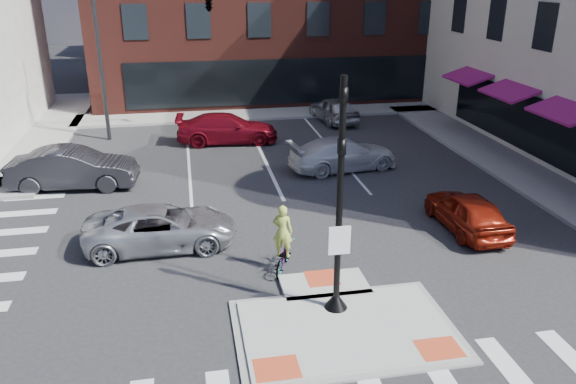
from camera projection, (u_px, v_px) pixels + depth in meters
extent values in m
plane|color=#28282B|center=(340.00, 320.00, 14.21)|extent=(120.00, 120.00, 0.00)
cube|color=gray|center=(345.00, 330.00, 13.74)|extent=(5.40, 3.60, 0.06)
cube|color=#A8A8A3|center=(345.00, 329.00, 13.73)|extent=(5.00, 3.20, 0.12)
cube|color=#A8A8A3|center=(324.00, 285.00, 15.65)|extent=(2.40, 1.40, 0.12)
cube|color=#D14524|center=(277.00, 368.00, 12.28)|extent=(1.00, 0.80, 0.01)
cube|color=#D14524|center=(439.00, 348.00, 12.93)|extent=(1.00, 0.80, 0.01)
cube|color=#D14524|center=(322.00, 278.00, 15.90)|extent=(0.90, 0.90, 0.01)
cube|color=gray|center=(47.00, 131.00, 30.60)|extent=(3.00, 20.00, 0.15)
cube|color=gray|center=(513.00, 166.00, 25.16)|extent=(3.00, 24.00, 0.15)
cube|color=gray|center=(292.00, 112.00, 34.81)|extent=(26.00, 3.00, 0.15)
cube|color=black|center=(289.00, 81.00, 35.09)|extent=(20.00, 0.12, 2.80)
cube|color=black|center=(543.00, 130.00, 24.77)|extent=(0.12, 16.00, 2.60)
cube|color=#AE1777|center=(534.00, 100.00, 24.15)|extent=(1.46, 3.00, 0.58)
cube|color=#AE1777|center=(467.00, 76.00, 29.64)|extent=(1.46, 3.00, 0.58)
cube|color=slate|center=(173.00, 4.00, 59.24)|extent=(10.00, 12.00, 10.00)
cone|color=black|center=(336.00, 300.00, 14.45)|extent=(0.60, 0.60, 0.45)
cylinder|color=black|center=(340.00, 197.00, 13.40)|extent=(0.16, 0.16, 5.80)
cube|color=white|center=(340.00, 241.00, 13.69)|extent=(0.55, 0.04, 0.75)
imported|color=black|center=(343.00, 111.00, 12.63)|extent=(0.18, 0.22, 1.10)
imported|color=black|center=(341.00, 161.00, 13.07)|extent=(0.18, 0.22, 1.10)
cylinder|color=black|center=(100.00, 62.00, 27.92)|extent=(0.20, 0.20, 8.00)
imported|color=black|center=(209.00, 2.00, 27.83)|extent=(0.48, 2.24, 0.90)
imported|color=#B4B6BC|center=(161.00, 227.00, 17.77)|extent=(4.81, 2.26, 1.33)
imported|color=maroon|center=(467.00, 211.00, 18.94)|extent=(1.66, 3.96, 1.34)
imported|color=silver|center=(343.00, 154.00, 24.76)|extent=(5.12, 2.75, 1.41)
imported|color=#27262C|center=(73.00, 168.00, 22.59)|extent=(5.13, 2.15, 1.65)
imported|color=#B0B3B7|center=(334.00, 109.00, 32.62)|extent=(2.37, 4.47, 1.45)
imported|color=maroon|center=(227.00, 128.00, 28.65)|extent=(5.25, 2.46, 1.48)
imported|color=#3F3F44|center=(283.00, 257.00, 16.45)|extent=(1.13, 1.69, 0.84)
imported|color=#AFC846|center=(283.00, 231.00, 16.14)|extent=(0.69, 0.58, 1.61)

